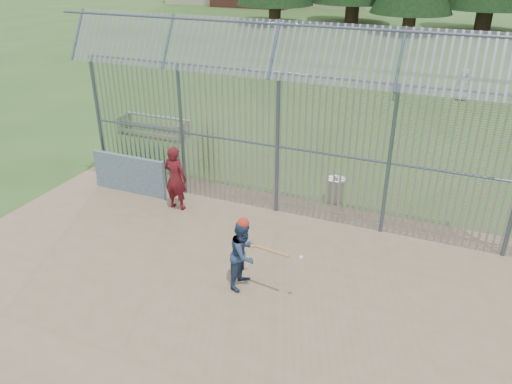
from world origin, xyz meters
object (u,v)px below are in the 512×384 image
at_px(trash_can, 336,190).
at_px(bleacher, 153,126).
at_px(batter, 244,254).
at_px(onlooker, 175,178).
at_px(dugout_wall, 129,174).

xyz_separation_m(trash_can, bleacher, (-8.27, 2.83, 0.03)).
xyz_separation_m(batter, trash_can, (0.84, 4.84, -0.44)).
bearing_deg(onlooker, trash_can, -150.54).
bearing_deg(dugout_wall, onlooker, -10.81).
bearing_deg(batter, bleacher, 47.69).
relative_size(onlooker, trash_can, 2.33).
xyz_separation_m(onlooker, trash_can, (4.13, 2.24, -0.59)).
bearing_deg(bleacher, onlooker, -50.73).
distance_m(trash_can, bleacher, 8.74).
xyz_separation_m(onlooker, bleacher, (-4.15, 5.07, -0.56)).
relative_size(dugout_wall, batter, 1.56).
xyz_separation_m(dugout_wall, onlooker, (1.88, -0.36, 0.35)).
relative_size(dugout_wall, trash_can, 3.05).
xyz_separation_m(batter, bleacher, (-7.44, 7.66, -0.41)).
bearing_deg(bleacher, batter, -45.87).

